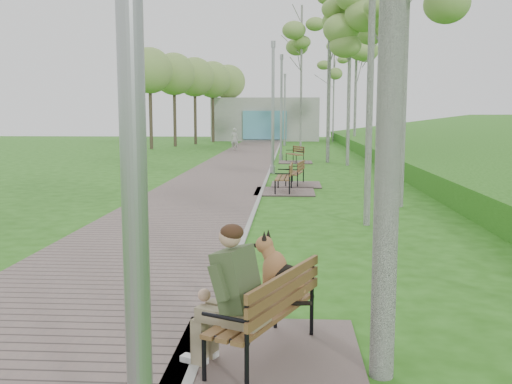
{
  "coord_description": "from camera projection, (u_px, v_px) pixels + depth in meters",
  "views": [
    {
      "loc": [
        0.9,
        -4.09,
        2.4
      ],
      "look_at": [
        0.33,
        5.22,
        1.14
      ],
      "focal_mm": 40.0,
      "sensor_mm": 36.0,
      "label": 1
    }
  ],
  "objects": [
    {
      "name": "pedestrian_near",
      "position": [
        234.0,
        139.0,
        39.1
      ],
      "size": [
        0.63,
        0.49,
        1.52
      ],
      "primitive_type": "imported",
      "rotation": [
        0.0,
        0.0,
        2.88
      ],
      "color": "silver",
      "rests_on": "ground"
    },
    {
      "name": "bench_third",
      "position": [
        295.0,
        180.0,
        19.62
      ],
      "size": [
        1.69,
        1.88,
        1.04
      ],
      "color": "#6C5B57",
      "rests_on": "ground"
    },
    {
      "name": "birch_far_c",
      "position": [
        356.0,
        52.0,
        41.78
      ],
      "size": [
        2.78,
        2.78,
        8.93
      ],
      "color": "silver",
      "rests_on": "ground"
    },
    {
      "name": "birch_distant_b",
      "position": [
        334.0,
        64.0,
        50.63
      ],
      "size": [
        2.23,
        2.23,
        8.84
      ],
      "color": "silver",
      "rests_on": "ground"
    },
    {
      "name": "birch_far_b",
      "position": [
        330.0,
        3.0,
        28.1
      ],
      "size": [
        2.58,
        2.58,
        10.03
      ],
      "color": "silver",
      "rests_on": "ground"
    },
    {
      "name": "birch_far_a",
      "position": [
        381.0,
        6.0,
        30.01
      ],
      "size": [
        2.98,
        2.98,
        10.33
      ],
      "color": "silver",
      "rests_on": "ground"
    },
    {
      "name": "birch_mid_c",
      "position": [
        351.0,
        16.0,
        26.42
      ],
      "size": [
        2.48,
        2.48,
        8.87
      ],
      "color": "silver",
      "rests_on": "ground"
    },
    {
      "name": "lamp_post_second",
      "position": [
        273.0,
        113.0,
        23.27
      ],
      "size": [
        0.21,
        0.21,
        5.36
      ],
      "color": "#92959A",
      "rests_on": "ground"
    },
    {
      "name": "bench_far",
      "position": [
        295.0,
        159.0,
        28.99
      ],
      "size": [
        1.69,
        1.88,
        1.04
      ],
      "color": "#6C5B57",
      "rests_on": "ground"
    },
    {
      "name": "lamp_post_near",
      "position": [
        131.0,
        56.0,
        2.78
      ],
      "size": [
        0.22,
        0.22,
        5.75
      ],
      "color": "#92959A",
      "rests_on": "ground"
    },
    {
      "name": "kerb",
      "position": [
        271.0,
        168.0,
        25.69
      ],
      "size": [
        0.1,
        67.0,
        0.05
      ],
      "primitive_type": "cube",
      "color": "#999993",
      "rests_on": "ground"
    },
    {
      "name": "lamp_post_third",
      "position": [
        281.0,
        111.0,
        30.28
      ],
      "size": [
        0.22,
        0.22,
        5.56
      ],
      "color": "#92959A",
      "rests_on": "ground"
    },
    {
      "name": "birch_distant_a",
      "position": [
        302.0,
        32.0,
        39.16
      ],
      "size": [
        2.67,
        2.67,
        10.27
      ],
      "color": "silver",
      "rests_on": "ground"
    },
    {
      "name": "lamp_post_far",
      "position": [
        285.0,
        112.0,
        44.67
      ],
      "size": [
        0.22,
        0.22,
        5.59
      ],
      "color": "#92959A",
      "rests_on": "ground"
    },
    {
      "name": "walkway",
      "position": [
        232.0,
        168.0,
        25.79
      ],
      "size": [
        3.5,
        67.0,
        0.04
      ],
      "primitive_type": "cube",
      "color": "#6C5B57",
      "rests_on": "ground"
    },
    {
      "name": "bench_main",
      "position": [
        257.0,
        316.0,
        5.54
      ],
      "size": [
        1.87,
        2.07,
        1.63
      ],
      "color": "#6C5B57",
      "rests_on": "ground"
    },
    {
      "name": "building_north",
      "position": [
        266.0,
        119.0,
        54.67
      ],
      "size": [
        10.0,
        5.2,
        4.0
      ],
      "color": "#9E9E99",
      "rests_on": "ground"
    },
    {
      "name": "bench_second",
      "position": [
        284.0,
        186.0,
        17.84
      ],
      "size": [
        1.84,
        2.05,
        1.13
      ],
      "color": "#6C5B57",
      "rests_on": "ground"
    }
  ]
}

